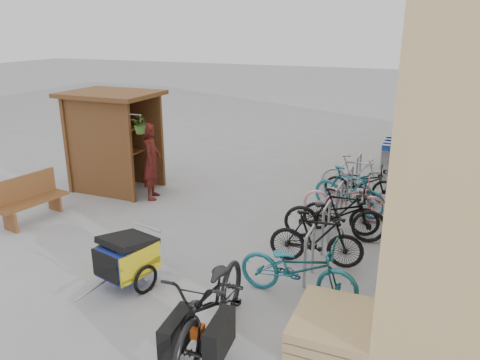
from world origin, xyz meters
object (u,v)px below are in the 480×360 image
at_px(cargo_bike, 212,304).
at_px(pallet_stack, 334,329).
at_px(shopping_carts, 395,152).
at_px(bike_0, 298,269).
at_px(person_kiosk, 151,161).
at_px(bike_6, 360,183).
at_px(bench, 29,198).
at_px(bike_7, 355,175).
at_px(bike_3, 341,211).
at_px(bike_2, 335,215).
at_px(child_trailer, 127,256).
at_px(bike_4, 344,199).
at_px(kiosk, 110,127).
at_px(bike_1, 316,239).
at_px(bike_5, 349,191).

bearing_deg(cargo_bike, pallet_stack, 17.73).
distance_m(shopping_carts, bike_0, 7.08).
xyz_separation_m(person_kiosk, bike_6, (4.52, 1.67, -0.47)).
distance_m(bench, cargo_bike, 5.68).
relative_size(bike_6, bike_7, 1.01).
bearing_deg(bike_3, bike_2, 170.55).
bearing_deg(pallet_stack, bike_7, 97.03).
bearing_deg(person_kiosk, child_trailer, -174.25).
bearing_deg(bench, bike_4, 32.73).
xyz_separation_m(bench, bike_2, (6.04, 1.48, 0.02)).
bearing_deg(cargo_bike, child_trailer, 152.31).
bearing_deg(bike_0, bike_4, 1.26).
xyz_separation_m(kiosk, bike_6, (5.77, 1.46, -1.12)).
relative_size(kiosk, bike_3, 1.67).
distance_m(bike_0, bike_1, 1.11).
distance_m(pallet_stack, cargo_bike, 1.59).
distance_m(bike_4, bike_7, 1.63).
relative_size(cargo_bike, bike_7, 1.41).
bearing_deg(shopping_carts, bike_2, -97.43).
height_order(pallet_stack, bike_1, bike_1).
height_order(child_trailer, bike_0, bike_0).
distance_m(cargo_bike, person_kiosk, 5.59).
xyz_separation_m(kiosk, bike_2, (5.64, -0.82, -1.05)).
relative_size(bike_5, bike_7, 1.05).
height_order(shopping_carts, bike_5, bike_5).
xyz_separation_m(child_trailer, bike_3, (2.70, 3.20, -0.03)).
height_order(cargo_bike, person_kiosk, person_kiosk).
bearing_deg(bench, kiosk, 89.85).
height_order(bike_5, bike_7, bike_5).
relative_size(child_trailer, bike_2, 0.79).
distance_m(shopping_carts, bike_2, 4.88).
bearing_deg(shopping_carts, bike_3, -97.46).
relative_size(person_kiosk, bike_0, 0.99).
relative_size(cargo_bike, bike_3, 1.52).
xyz_separation_m(bike_0, bike_1, (0.00, 1.11, 0.00)).
bearing_deg(bike_7, bench, 119.73).
xyz_separation_m(bike_2, bike_6, (0.12, 2.28, -0.07)).
height_order(bike_0, bike_4, bike_0).
xyz_separation_m(bike_1, bike_3, (0.13, 1.44, -0.03)).
height_order(pallet_stack, bike_5, bike_5).
height_order(pallet_stack, bench, bench).
relative_size(kiosk, bike_7, 1.55).
distance_m(person_kiosk, bike_7, 4.82).
xyz_separation_m(pallet_stack, bike_6, (-0.51, 5.33, 0.22)).
distance_m(kiosk, bike_0, 6.41).
xyz_separation_m(cargo_bike, bike_6, (0.92, 5.92, -0.15)).
bearing_deg(kiosk, pallet_stack, -31.66).
height_order(bike_3, bike_6, bike_3).
bearing_deg(bike_6, bike_7, 20.96).
bearing_deg(bike_3, child_trailer, 137.52).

